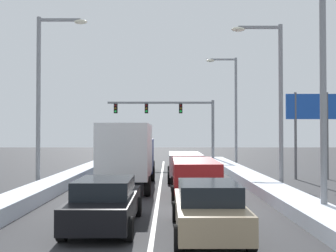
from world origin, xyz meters
TOP-DOWN VIEW (x-y plane):
  - ground_plane at (0.00, 12.94)m, footprint 120.00×120.00m
  - lane_stripe_between_right_lane_and_center_lane at (-0.00, 16.17)m, footprint 0.14×35.58m
  - snow_bank_right_shoulder at (5.30, 16.17)m, footprint 1.51×35.58m
  - snow_bank_left_shoulder at (-5.30, 16.17)m, footprint 1.30×35.58m
  - sedan_tan_right_lane_nearest at (1.58, 5.95)m, footprint 2.00×4.50m
  - suv_red_right_lane_second at (1.66, 12.43)m, footprint 2.16×4.90m
  - suv_silver_right_lane_third at (1.50, 18.44)m, footprint 2.16×4.90m
  - sedan_black_center_lane_nearest at (-1.50, 6.81)m, footprint 2.00×4.50m
  - box_truck_center_lane_second at (-1.63, 14.95)m, footprint 2.53×7.20m
  - suv_green_center_lane_third at (-1.71, 23.33)m, footprint 2.16×4.90m
  - traffic_light_gantry at (1.18, 32.33)m, footprint 10.60×0.47m
  - street_lamp_right_near at (5.45, 8.09)m, footprint 2.66×0.36m
  - street_lamp_right_mid at (5.94, 14.55)m, footprint 2.66×0.36m
  - street_lamp_right_far at (5.99, 27.49)m, footprint 2.66×0.36m
  - street_lamp_left_mid at (-6.02, 14.78)m, footprint 2.66×0.36m
  - roadside_sign_right at (9.51, 18.88)m, footprint 3.20×0.16m

SIDE VIEW (x-z plane):
  - ground_plane at x=0.00m, z-range 0.00..0.00m
  - lane_stripe_between_right_lane_and_center_lane at x=0.00m, z-range 0.00..0.01m
  - snow_bank_right_shoulder at x=5.30m, z-range 0.00..0.48m
  - snow_bank_left_shoulder at x=-5.30m, z-range 0.00..0.59m
  - sedan_tan_right_lane_nearest at x=1.58m, z-range 0.01..1.52m
  - sedan_black_center_lane_nearest at x=-1.50m, z-range 0.01..1.52m
  - suv_red_right_lane_second at x=1.66m, z-range 0.18..1.85m
  - suv_silver_right_lane_third at x=1.50m, z-range 0.18..1.85m
  - suv_green_center_lane_third at x=-1.71m, z-range 0.18..1.85m
  - box_truck_center_lane_second at x=-1.63m, z-range 0.22..3.58m
  - roadside_sign_right at x=9.51m, z-range 1.27..6.77m
  - traffic_light_gantry at x=1.18m, z-range 1.62..7.82m
  - street_lamp_right_mid at x=5.94m, z-range 0.81..9.37m
  - street_lamp_right_near at x=5.45m, z-range 0.82..9.79m
  - street_lamp_left_mid at x=-6.02m, z-range 0.82..9.84m
  - street_lamp_right_far at x=5.99m, z-range 0.83..10.29m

